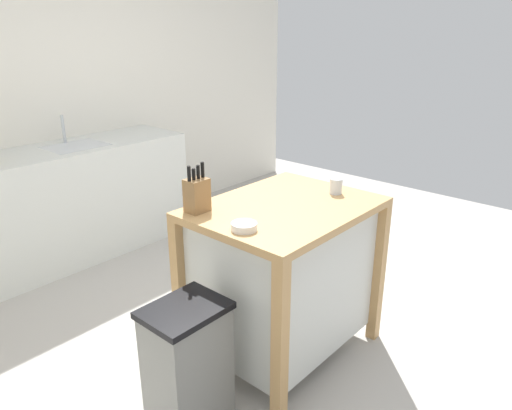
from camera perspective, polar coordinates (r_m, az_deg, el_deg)
The scene contains 9 objects.
ground_plane at distance 3.11m, azimuth 2.78°, elevation -14.42°, with size 6.36×6.36×0.00m, color #ADA8A0.
wall_back at distance 4.37m, azimuth -21.46°, elevation 12.81°, with size 5.36×0.10×2.60m, color silver.
kitchen_island at distance 2.69m, azimuth 3.22°, elevation -7.87°, with size 0.97×0.74×0.89m.
knife_block at distance 2.43m, azimuth -6.97°, elevation 1.27°, with size 0.11×0.09×0.25m.
bowl_stoneware_deep at distance 2.21m, azimuth -1.41°, elevation -2.51°, with size 0.12×0.12×0.03m.
drinking_cup at distance 2.72m, azimuth 9.39°, elevation 2.21°, with size 0.07×0.07×0.09m.
trash_bin at distance 2.34m, azimuth -8.02°, elevation -18.29°, with size 0.36×0.28×0.63m.
sink_counter at distance 4.17m, azimuth -19.84°, elevation 0.62°, with size 1.73×0.60×0.90m.
sink_faucet at distance 4.15m, azimuth -21.73°, elevation 8.30°, with size 0.02×0.02×0.22m.
Camera 1 is at (-2.01, -1.58, 1.77)m, focal length 33.99 mm.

